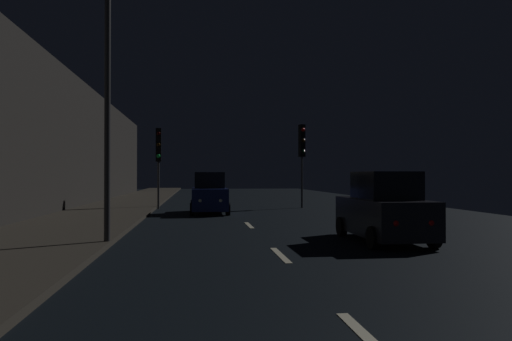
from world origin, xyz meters
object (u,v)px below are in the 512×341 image
Objects in this scene: traffic_light_far_right at (302,147)px; car_parked_right_near at (384,210)px; traffic_light_far_left at (158,151)px; car_approaching_headlights at (209,194)px; streetlamp_overhead at (124,51)px.

car_parked_right_near is (-0.81, -14.38, -2.64)m from traffic_light_far_right.
traffic_light_far_left reaches higher than car_approaching_headlights.
car_approaching_headlights is (2.57, 11.08, -4.29)m from streetlamp_overhead.
traffic_light_far_left is (-8.31, 0.10, -0.25)m from traffic_light_far_right.
streetlamp_overhead is (0.23, -14.53, 1.92)m from traffic_light_far_left.
traffic_light_far_right is 1.19× the size of car_approaching_headlights.
car_parked_right_near is at bearing -17.17° from traffic_light_far_right.
traffic_light_far_left is at bearing -140.96° from car_approaching_headlights.
car_approaching_headlights is (-5.51, -3.34, -2.62)m from traffic_light_far_right.
traffic_light_far_right is 8.31m from traffic_light_far_left.
streetlamp_overhead is (-8.08, -14.42, 1.67)m from traffic_light_far_right.
traffic_light_far_right reaches higher than car_parked_right_near.
streetlamp_overhead is at bearing -2.13° from traffic_light_far_left.
traffic_light_far_left is at bearing 90.89° from streetlamp_overhead.
car_parked_right_near is (7.28, 0.04, -4.32)m from streetlamp_overhead.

